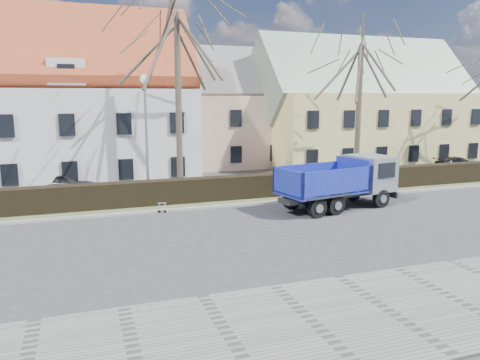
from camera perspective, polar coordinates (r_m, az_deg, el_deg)
name	(u,v)px	position (r m, az deg, el deg)	size (l,w,h in m)	color
ground	(266,229)	(20.58, 3.24, -5.99)	(120.00, 120.00, 0.00)	#353537
sidewalk_near	(387,311)	(13.59, 17.50, -14.96)	(80.00, 5.00, 0.08)	gray
curb_far	(233,205)	(24.74, -0.82, -3.08)	(80.00, 0.30, 0.12)	gray
grass_strip	(224,199)	(26.23, -1.92, -2.35)	(80.00, 3.00, 0.10)	#4B5932
hedge	(225,189)	(25.92, -1.80, -1.15)	(60.00, 0.90, 1.30)	black
building_pink	(221,117)	(40.02, -2.36, 7.63)	(10.80, 8.80, 8.00)	beige
building_yellow	(363,114)	(42.45, 14.72, 7.79)	(18.80, 10.80, 8.50)	#DBCC78
tree_1	(178,86)	(27.35, -7.55, 11.31)	(9.20, 9.20, 12.65)	#443C2F
tree_2	(359,100)	(32.03, 14.31, 9.42)	(8.00, 8.00, 11.00)	#443C2F
dump_truck	(334,183)	(24.41, 11.44, -0.36)	(6.77, 2.52, 2.71)	navy
streetlight	(147,139)	(25.61, -11.32, 4.90)	(0.54, 0.54, 6.94)	gray
cart_frame	(158,207)	(23.60, -9.93, -3.30)	(0.64, 0.37, 0.59)	silver
parked_car_a	(65,183)	(30.03, -20.57, -0.31)	(1.45, 3.60, 1.23)	black
parked_car_b	(458,164)	(40.41, 24.99, 1.81)	(1.54, 3.79, 1.10)	black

